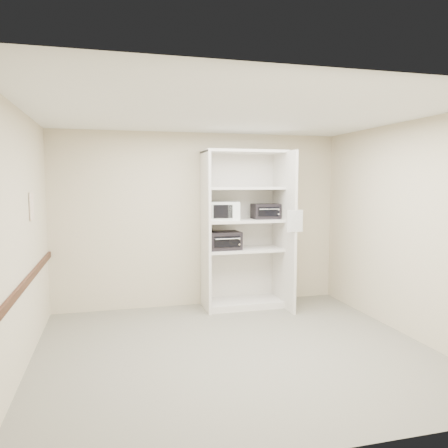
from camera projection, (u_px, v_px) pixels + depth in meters
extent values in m
cube|color=slate|center=(235.00, 350.00, 5.05)|extent=(4.50, 4.00, 0.01)
cube|color=white|center=(236.00, 113.00, 4.79)|extent=(4.50, 4.00, 0.01)
cube|color=beige|center=(200.00, 220.00, 6.85)|extent=(4.50, 0.02, 2.70)
cube|color=beige|center=(316.00, 269.00, 2.99)|extent=(4.50, 0.02, 2.70)
cube|color=beige|center=(19.00, 242.00, 4.35)|extent=(0.02, 4.00, 2.70)
cube|color=beige|center=(407.00, 229.00, 5.48)|extent=(0.02, 4.00, 2.70)
cube|color=white|center=(206.00, 232.00, 6.56)|extent=(0.04, 0.60, 2.40)
cube|color=white|center=(284.00, 230.00, 6.71)|extent=(0.04, 0.90, 2.40)
cube|color=white|center=(238.00, 228.00, 7.00)|extent=(1.24, 0.02, 2.40)
cube|color=white|center=(243.00, 303.00, 6.84)|extent=(1.16, 0.56, 0.10)
cube|color=white|center=(243.00, 250.00, 6.76)|extent=(1.16, 0.56, 0.04)
cube|color=white|center=(243.00, 221.00, 6.71)|extent=(1.16, 0.56, 0.04)
cube|color=white|center=(244.00, 188.00, 6.66)|extent=(1.16, 0.56, 0.04)
cube|color=white|center=(244.00, 152.00, 6.61)|extent=(1.24, 0.60, 0.04)
cube|color=white|center=(223.00, 211.00, 6.62)|extent=(0.50, 0.40, 0.28)
cube|color=black|center=(266.00, 211.00, 6.80)|extent=(0.41, 0.31, 0.23)
cube|color=black|center=(224.00, 240.00, 6.64)|extent=(0.50, 0.38, 0.27)
cube|color=white|center=(295.00, 221.00, 6.25)|extent=(0.24, 0.03, 0.31)
cube|color=black|center=(24.00, 286.00, 4.40)|extent=(0.04, 3.98, 0.08)
cube|color=white|center=(32.00, 206.00, 5.02)|extent=(0.01, 0.23, 0.32)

